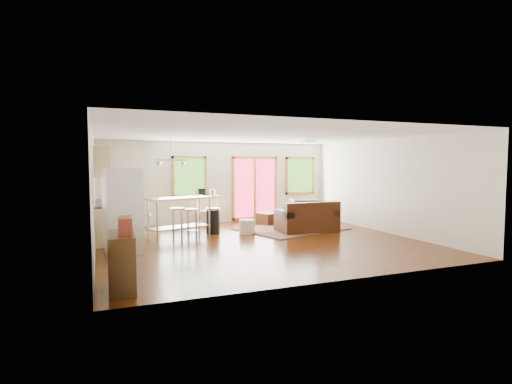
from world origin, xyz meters
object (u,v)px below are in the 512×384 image
object	(u,v)px
kitchen_cart	(206,200)
ottoman	(268,219)
rug	(291,229)
coffee_table	(303,216)
refrigerator	(123,211)
island	(180,210)
loveseat	(307,220)
armchair	(305,210)

from	to	relation	value
kitchen_cart	ottoman	bearing A→B (deg)	-25.47
rug	ottoman	size ratio (longest dim) A/B	5.07
rug	coffee_table	xyz separation A→B (m)	(0.52, 0.29, 0.31)
rug	refrigerator	size ratio (longest dim) A/B	1.55
ottoman	island	bearing A→B (deg)	-158.53
ottoman	refrigerator	world-z (taller)	refrigerator
loveseat	island	bearing A→B (deg)	173.88
ottoman	rug	bearing A→B (deg)	-75.63
rug	island	xyz separation A→B (m)	(-3.27, -0.11, 0.70)
island	ottoman	bearing A→B (deg)	21.47
rug	refrigerator	bearing A→B (deg)	-161.75
loveseat	refrigerator	distance (m)	5.05
ottoman	kitchen_cart	distance (m)	2.06
island	loveseat	bearing A→B (deg)	-8.02
coffee_table	kitchen_cart	bearing A→B (deg)	147.63
rug	island	distance (m)	3.35
armchair	kitchen_cart	size ratio (longest dim) A/B	0.77
rug	loveseat	bearing A→B (deg)	-71.89
armchair	rug	bearing A→B (deg)	59.64
coffee_table	island	bearing A→B (deg)	-174.01
coffee_table	refrigerator	distance (m)	5.59
loveseat	island	size ratio (longest dim) A/B	0.94
coffee_table	island	world-z (taller)	island
loveseat	armchair	size ratio (longest dim) A/B	1.89
coffee_table	armchair	bearing A→B (deg)	57.22
ottoman	armchair	bearing A→B (deg)	-6.69
island	refrigerator	bearing A→B (deg)	-135.15
rug	kitchen_cart	size ratio (longest dim) A/B	2.47
armchair	refrigerator	xyz separation A→B (m)	(-5.66, -2.49, 0.47)
ottoman	kitchen_cart	xyz separation A→B (m)	(-1.78, 0.85, 0.59)
rug	ottoman	bearing A→B (deg)	104.37
refrigerator	coffee_table	bearing A→B (deg)	12.56
refrigerator	armchair	bearing A→B (deg)	16.90
refrigerator	loveseat	bearing A→B (deg)	4.20
loveseat	kitchen_cart	size ratio (longest dim) A/B	1.45
ottoman	kitchen_cart	world-z (taller)	kitchen_cart
kitchen_cart	coffee_table	bearing A→B (deg)	-32.37
rug	kitchen_cart	bearing A→B (deg)	137.00
rug	armchair	xyz separation A→B (m)	(0.93, 0.93, 0.42)
armchair	island	bearing A→B (deg)	28.59
loveseat	armchair	bearing A→B (deg)	66.27
loveseat	ottoman	size ratio (longest dim) A/B	2.99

